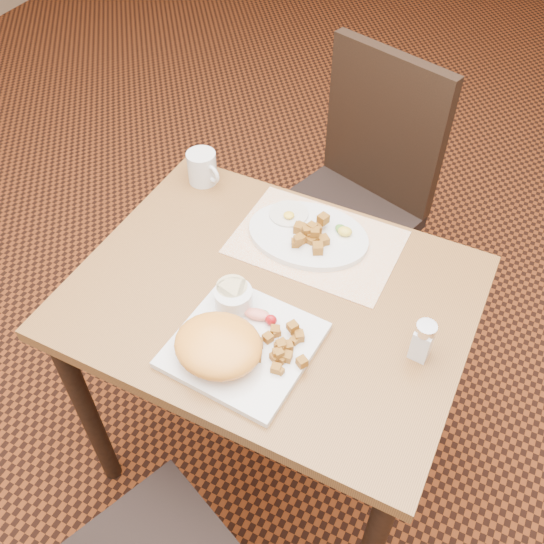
% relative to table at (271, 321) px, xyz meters
% --- Properties ---
extents(ground, '(8.00, 8.00, 0.00)m').
position_rel_table_xyz_m(ground, '(0.00, 0.00, -0.64)').
color(ground, black).
rests_on(ground, ground).
extents(table, '(0.90, 0.70, 0.75)m').
position_rel_table_xyz_m(table, '(0.00, 0.00, 0.00)').
color(table, brown).
rests_on(table, ground).
extents(chair_far, '(0.53, 0.53, 0.97)m').
position_rel_table_xyz_m(chair_far, '(-0.03, 0.68, -0.10)').
color(chair_far, black).
rests_on(chair_far, ground).
extents(placemat, '(0.40, 0.28, 0.00)m').
position_rel_table_xyz_m(placemat, '(0.03, 0.20, 0.11)').
color(placemat, white).
rests_on(placemat, table).
extents(plate_square, '(0.30, 0.30, 0.02)m').
position_rel_table_xyz_m(plate_square, '(0.02, -0.17, 0.12)').
color(plate_square, silver).
rests_on(plate_square, table).
extents(plate_oval, '(0.32, 0.25, 0.02)m').
position_rel_table_xyz_m(plate_oval, '(0.00, 0.20, 0.12)').
color(plate_oval, silver).
rests_on(plate_oval, placemat).
extents(hollandaise_mound, '(0.19, 0.17, 0.07)m').
position_rel_table_xyz_m(hollandaise_mound, '(-0.02, -0.21, 0.16)').
color(hollandaise_mound, '#FEA131').
rests_on(hollandaise_mound, plate_square).
extents(ramekin, '(0.09, 0.09, 0.05)m').
position_rel_table_xyz_m(ramekin, '(-0.05, -0.08, 0.15)').
color(ramekin, silver).
rests_on(ramekin, plate_square).
extents(garnish_sq, '(0.08, 0.05, 0.03)m').
position_rel_table_xyz_m(garnish_sq, '(0.02, -0.09, 0.14)').
color(garnish_sq, '#387223').
rests_on(garnish_sq, plate_square).
extents(fried_egg, '(0.10, 0.10, 0.02)m').
position_rel_table_xyz_m(fried_egg, '(-0.07, 0.24, 0.13)').
color(fried_egg, white).
rests_on(fried_egg, plate_oval).
extents(garnish_ov, '(0.06, 0.05, 0.02)m').
position_rel_table_xyz_m(garnish_ov, '(0.08, 0.24, 0.14)').
color(garnish_ov, '#387223').
rests_on(garnish_ov, plate_oval).
extents(salt_shaker, '(0.05, 0.05, 0.10)m').
position_rel_table_xyz_m(salt_shaker, '(0.36, -0.02, 0.16)').
color(salt_shaker, white).
rests_on(salt_shaker, table).
extents(coffee_mug, '(0.11, 0.08, 0.09)m').
position_rel_table_xyz_m(coffee_mug, '(-0.35, 0.28, 0.15)').
color(coffee_mug, silver).
rests_on(coffee_mug, table).
extents(home_fries_sq, '(0.13, 0.12, 0.03)m').
position_rel_table_xyz_m(home_fries_sq, '(0.10, -0.15, 0.14)').
color(home_fries_sq, '#A4661A').
rests_on(home_fries_sq, plate_square).
extents(home_fries_ov, '(0.10, 0.12, 0.04)m').
position_rel_table_xyz_m(home_fries_ov, '(0.01, 0.18, 0.14)').
color(home_fries_ov, '#A4661A').
rests_on(home_fries_ov, plate_oval).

